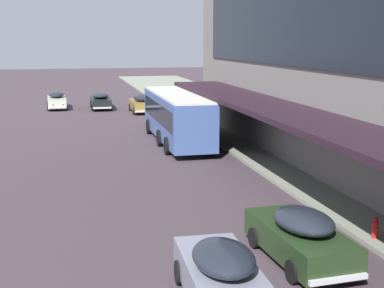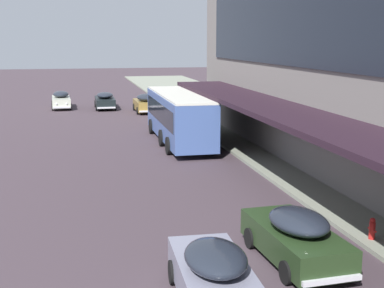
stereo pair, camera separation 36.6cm
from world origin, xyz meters
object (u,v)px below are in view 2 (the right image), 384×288
Objects in this scene: sedan_second_near at (105,100)px; sedan_oncoming_front at (146,103)px; transit_bus_kerbside_front at (179,115)px; sedan_lead_mid at (295,236)px; sedan_oncoming_rear at (214,275)px; fire_hydrant at (372,229)px; sedan_trailing_mid at (61,100)px.

sedan_second_near is 4.71m from sedan_oncoming_front.
sedan_lead_mid is (-0.22, -18.63, -0.99)m from transit_bus_kerbside_front.
sedan_oncoming_rear is 6.52m from fire_hydrant.
sedan_second_near is (3.99, -1.21, -0.02)m from sedan_trailing_mid.
sedan_trailing_mid is at bearing 148.90° from sedan_oncoming_front.
sedan_lead_mid is at bearing -90.21° from sedan_oncoming_front.
sedan_trailing_mid is (-7.49, 19.12, -0.98)m from transit_bus_kerbside_front.
sedan_oncoming_front reaches higher than sedan_trailing_mid.
sedan_lead_mid reaches higher than sedan_oncoming_rear.
fire_hydrant is at bearing 15.44° from sedan_lead_mid.
fire_hydrant is (2.83, -32.48, -0.31)m from sedan_oncoming_front.
transit_bus_kerbside_front is 20.85m from sedan_oncoming_rear.
sedan_lead_mid is at bearing -84.87° from sedan_second_near.
sedan_second_near reaches higher than fire_hydrant.
sedan_oncoming_rear is 0.91× the size of sedan_trailing_mid.
sedan_trailing_mid is (-7.27, 37.75, 0.00)m from sedan_lead_mid.
transit_bus_kerbside_front is 2.36× the size of sedan_oncoming_front.
sedan_second_near is at bearing 136.26° from sedan_oncoming_front.
fire_hydrant is at bearing -81.29° from transit_bus_kerbside_front.
sedan_lead_mid is at bearing 33.56° from sedan_oncoming_rear.
sedan_oncoming_front is (0.12, 33.29, 0.02)m from sedan_lead_mid.
sedan_lead_mid is 0.94× the size of sedan_trailing_mid.
transit_bus_kerbside_front is 14.69m from sedan_oncoming_front.
transit_bus_kerbside_front reaches higher than sedan_second_near.
sedan_lead_mid is 6.37× the size of fire_hydrant.
sedan_trailing_mid reaches higher than sedan_lead_mid.
sedan_oncoming_rear is at bearing -146.44° from sedan_lead_mid.
sedan_trailing_mid is at bearing 100.90° from sedan_lead_mid.
sedan_trailing_mid reaches higher than sedan_oncoming_rear.
sedan_lead_mid is 38.45m from sedan_trailing_mid.
transit_bus_kerbside_front is at bearing 89.32° from sedan_lead_mid.
sedan_lead_mid is at bearing -79.10° from sedan_trailing_mid.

